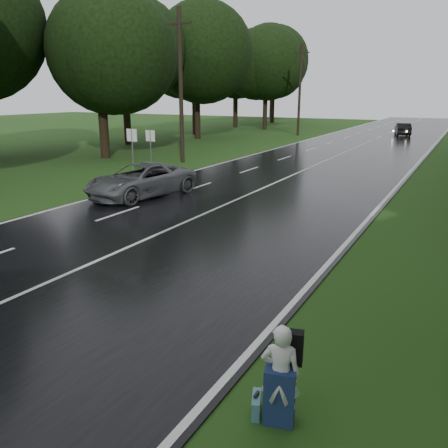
{
  "coord_description": "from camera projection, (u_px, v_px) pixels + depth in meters",
  "views": [
    {
      "loc": [
        8.91,
        -5.32,
        4.6
      ],
      "look_at": [
        3.12,
        5.4,
        1.1
      ],
      "focal_mm": 36.72,
      "sensor_mm": 36.0,
      "label": 1
    }
  ],
  "objects": [
    {
      "name": "road",
      "position": [
        296.0,
        174.0,
        26.75
      ],
      "size": [
        12.0,
        140.0,
        0.04
      ],
      "primitive_type": "cube",
      "color": "black",
      "rests_on": "ground"
    },
    {
      "name": "lane_center",
      "position": [
        296.0,
        174.0,
        26.74
      ],
      "size": [
        0.12,
        140.0,
        0.01
      ],
      "primitive_type": "cube",
      "color": "silver",
      "rests_on": "road"
    },
    {
      "name": "grey_car",
      "position": [
        141.0,
        180.0,
        20.75
      ],
      "size": [
        3.42,
        5.69,
        1.48
      ],
      "primitive_type": "imported",
      "rotation": [
        0.0,
        0.0,
        6.09
      ],
      "color": "#515456",
      "rests_on": "road"
    },
    {
      "name": "far_car",
      "position": [
        403.0,
        129.0,
        50.43
      ],
      "size": [
        2.34,
        4.33,
        1.35
      ],
      "primitive_type": "imported",
      "rotation": [
        0.0,
        0.0,
        3.37
      ],
      "color": "black",
      "rests_on": "road"
    },
    {
      "name": "hitchhiker",
      "position": [
        281.0,
        378.0,
        6.47
      ],
      "size": [
        0.64,
        0.61,
        1.56
      ],
      "color": "silver",
      "rests_on": "ground"
    },
    {
      "name": "suitcase",
      "position": [
        256.0,
        405.0,
        6.78
      ],
      "size": [
        0.27,
        0.44,
        0.3
      ],
      "primitive_type": "cube",
      "rotation": [
        0.0,
        0.0,
        0.37
      ],
      "color": "teal",
      "rests_on": "ground"
    },
    {
      "name": "utility_pole_mid",
      "position": [
        183.0,
        162.0,
        31.42
      ],
      "size": [
        1.8,
        0.28,
        9.82
      ],
      "primitive_type": null,
      "color": "black",
      "rests_on": "ground"
    },
    {
      "name": "utility_pole_far",
      "position": [
        298.0,
        135.0,
        51.18
      ],
      "size": [
        1.8,
        0.28,
        9.66
      ],
      "primitive_type": null,
      "color": "black",
      "rests_on": "ground"
    },
    {
      "name": "road_sign_a",
      "position": [
        134.0,
        180.0,
        25.08
      ],
      "size": [
        0.66,
        0.1,
        2.75
      ],
      "primitive_type": null,
      "color": "white",
      "rests_on": "ground"
    },
    {
      "name": "road_sign_b",
      "position": [
        152.0,
        175.0,
        26.44
      ],
      "size": [
        0.62,
        0.1,
        2.57
      ],
      "primitive_type": null,
      "color": "white",
      "rests_on": "ground"
    },
    {
      "name": "tree_left_d",
      "position": [
        106.0,
        158.0,
        33.6
      ],
      "size": [
        7.91,
        7.91,
        12.36
      ],
      "primitive_type": null,
      "color": "black",
      "rests_on": "ground"
    },
    {
      "name": "tree_left_e",
      "position": [
        198.0,
        139.0,
        47.68
      ],
      "size": [
        9.03,
        9.03,
        14.1
      ],
      "primitive_type": null,
      "color": "black",
      "rests_on": "ground"
    },
    {
      "name": "tree_left_f",
      "position": [
        265.0,
        129.0,
        59.5
      ],
      "size": [
        9.06,
        9.06,
        14.16
      ],
      "primitive_type": null,
      "color": "black",
      "rests_on": "ground"
    }
  ]
}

